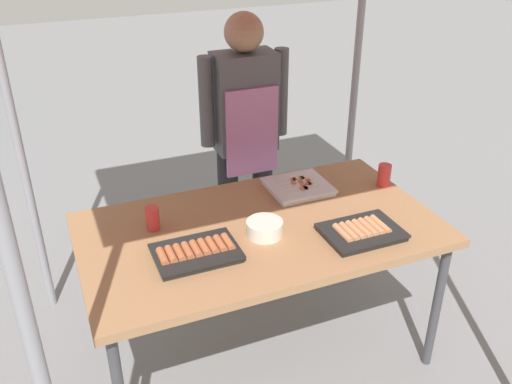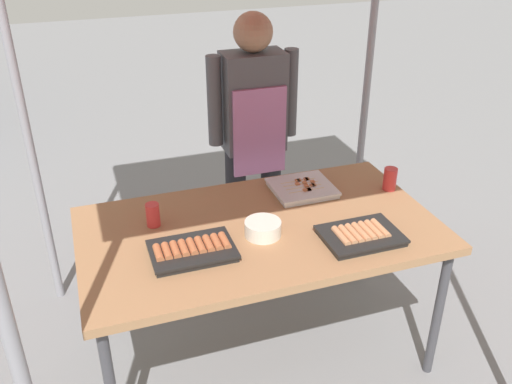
% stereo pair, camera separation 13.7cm
% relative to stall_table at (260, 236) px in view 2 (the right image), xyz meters
% --- Properties ---
extents(ground_plane, '(18.00, 18.00, 0.00)m').
position_rel_stall_table_xyz_m(ground_plane, '(0.00, 0.00, -0.70)').
color(ground_plane, slate).
extents(stall_table, '(1.60, 0.90, 0.75)m').
position_rel_stall_table_xyz_m(stall_table, '(0.00, 0.00, 0.00)').
color(stall_table, '#9E724C').
rests_on(stall_table, ground).
extents(tray_grilled_sausages, '(0.35, 0.24, 0.05)m').
position_rel_stall_table_xyz_m(tray_grilled_sausages, '(-0.34, -0.12, 0.07)').
color(tray_grilled_sausages, black).
rests_on(tray_grilled_sausages, stall_table).
extents(tray_meat_skewers, '(0.30, 0.28, 0.04)m').
position_rel_stall_table_xyz_m(tray_meat_skewers, '(0.31, 0.25, 0.07)').
color(tray_meat_skewers, silver).
rests_on(tray_meat_skewers, stall_table).
extents(tray_pork_links, '(0.34, 0.25, 0.05)m').
position_rel_stall_table_xyz_m(tray_pork_links, '(0.38, -0.24, 0.07)').
color(tray_pork_links, black).
rests_on(tray_pork_links, stall_table).
extents(condiment_bowl, '(0.16, 0.16, 0.07)m').
position_rel_stall_table_xyz_m(condiment_bowl, '(-0.01, -0.07, 0.09)').
color(condiment_bowl, silver).
rests_on(condiment_bowl, stall_table).
extents(drink_cup_near_edge, '(0.07, 0.07, 0.12)m').
position_rel_stall_table_xyz_m(drink_cup_near_edge, '(0.74, 0.13, 0.11)').
color(drink_cup_near_edge, red).
rests_on(drink_cup_near_edge, stall_table).
extents(drink_cup_by_wok, '(0.06, 0.06, 0.11)m').
position_rel_stall_table_xyz_m(drink_cup_by_wok, '(-0.45, 0.16, 0.11)').
color(drink_cup_by_wok, red).
rests_on(drink_cup_by_wok, stall_table).
extents(vendor_woman, '(0.52, 0.23, 1.54)m').
position_rel_stall_table_xyz_m(vendor_woman, '(0.23, 0.78, 0.21)').
color(vendor_woman, black).
rests_on(vendor_woman, ground).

